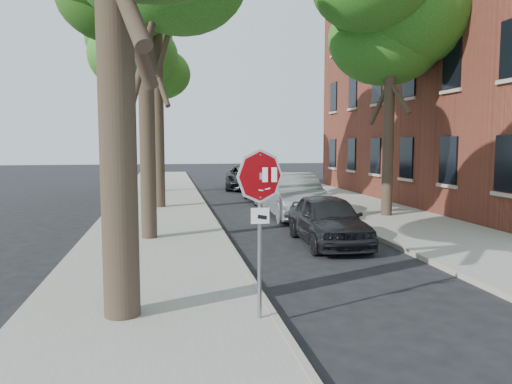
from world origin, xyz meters
TOP-DOWN VIEW (x-y plane):
  - ground at (0.00, 0.00)m, footprint 120.00×120.00m
  - sidewalk_left at (-2.50, 12.00)m, footprint 4.00×55.00m
  - sidewalk_right at (6.00, 12.00)m, footprint 4.00×55.00m
  - curb_left at (-0.45, 12.00)m, footprint 0.12×55.00m
  - curb_right at (3.95, 12.00)m, footprint 0.12×55.00m
  - stop_sign at (-0.70, -0.03)m, footprint 0.76×0.34m
  - tree_mid_b at (-2.42, 14.12)m, footprint 5.88×5.46m
  - tree_far at (-2.72, 21.11)m, footprint 5.29×4.91m
  - tree_right at (5.98, 10.11)m, footprint 5.29×4.91m
  - car_a at (2.30, 5.75)m, footprint 1.76×4.12m
  - car_b at (2.60, 10.85)m, footprint 1.87×5.07m
  - car_c at (2.60, 15.98)m, footprint 1.93×4.64m
  - car_d at (2.60, 22.53)m, footprint 2.98×5.38m

SIDE VIEW (x-z plane):
  - ground at x=0.00m, z-range 0.00..0.00m
  - sidewalk_left at x=-2.50m, z-range 0.00..0.12m
  - sidewalk_right at x=6.00m, z-range 0.00..0.12m
  - curb_left at x=-0.45m, z-range 0.00..0.13m
  - curb_right at x=3.95m, z-range 0.00..0.13m
  - car_c at x=2.60m, z-range 0.00..1.34m
  - car_a at x=2.30m, z-range 0.00..1.39m
  - car_d at x=2.60m, z-range 0.00..1.42m
  - car_b at x=2.60m, z-range 0.00..1.66m
  - stop_sign at x=-0.70m, z-range 0.64..3.25m
  - tree_far at x=-2.72m, z-range 2.55..11.88m
  - tree_right at x=5.98m, z-range 2.55..11.88m
  - tree_mid_b at x=-2.42m, z-range 2.82..13.18m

